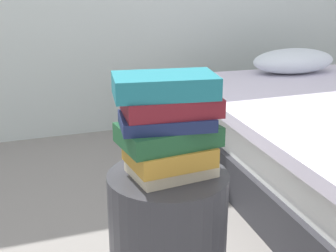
# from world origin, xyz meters

# --- Properties ---
(book_cream) EXTENTS (0.24, 0.19, 0.04)m
(book_cream) POSITION_xyz_m (0.01, 0.00, 0.55)
(book_cream) COLOR beige
(book_cream) RESTS_ON side_table
(book_ochre) EXTENTS (0.24, 0.19, 0.05)m
(book_ochre) POSITION_xyz_m (-0.00, -0.01, 0.60)
(book_ochre) COLOR #B7842D
(book_ochre) RESTS_ON book_cream
(book_forest) EXTENTS (0.28, 0.20, 0.05)m
(book_forest) POSITION_xyz_m (0.00, -0.00, 0.65)
(book_forest) COLOR #1E512D
(book_forest) RESTS_ON book_ochre
(book_navy) EXTENTS (0.27, 0.19, 0.03)m
(book_navy) POSITION_xyz_m (-0.01, -0.01, 0.70)
(book_navy) COLOR #19234C
(book_navy) RESTS_ON book_forest
(book_maroon) EXTENTS (0.27, 0.19, 0.05)m
(book_maroon) POSITION_xyz_m (0.01, -0.00, 0.74)
(book_maroon) COLOR maroon
(book_maroon) RESTS_ON book_navy
(book_teal) EXTENTS (0.29, 0.20, 0.06)m
(book_teal) POSITION_xyz_m (-0.01, 0.00, 0.79)
(book_teal) COLOR #1E727F
(book_teal) RESTS_ON book_maroon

